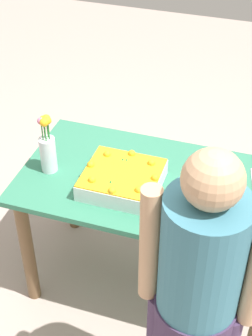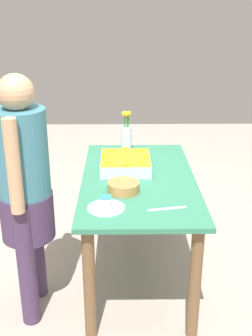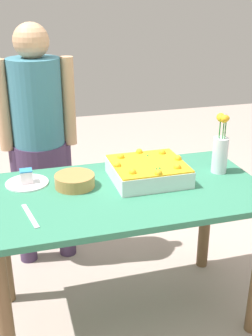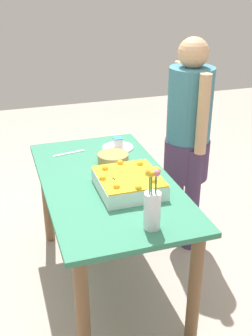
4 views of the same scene
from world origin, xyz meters
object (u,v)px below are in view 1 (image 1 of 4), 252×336
flower_vase (48,148)px  fruit_bowl (197,200)px  sheet_cake (122,179)px  person_standing (198,292)px  serving_plate_with_slice (243,227)px

flower_vase → fruit_bowl: bearing=-2.2°
sheet_cake → person_standing: bearing=-50.3°
sheet_cake → flower_vase: size_ratio=1.15×
fruit_bowl → person_standing: size_ratio=0.13×
serving_plate_with_slice → person_standing: bearing=-103.0°
person_standing → flower_vase: bearing=55.7°
sheet_cake → person_standing: (0.49, -0.59, 0.05)m
flower_vase → fruit_bowl: (0.76, -0.03, -0.10)m
sheet_cake → fruit_bowl: 0.37m
sheet_cake → person_standing: 0.76m
sheet_cake → serving_plate_with_slice: sheet_cake is taller
person_standing → fruit_bowl: bearing=11.4°
fruit_bowl → flower_vase: bearing=177.8°
serving_plate_with_slice → flower_vase: flower_vase is taller
sheet_cake → serving_plate_with_slice: bearing=-11.0°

